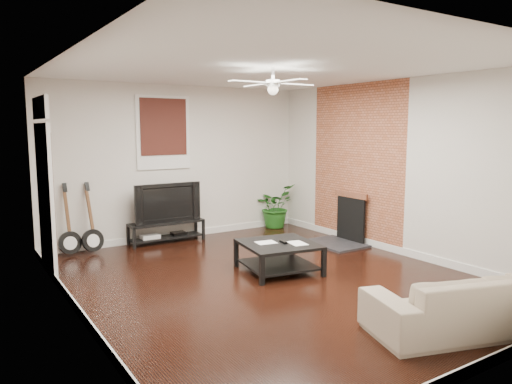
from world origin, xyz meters
The scene contains 13 objects.
room centered at (0.00, 0.00, 1.40)m, with size 5.01×6.01×2.81m.
brick_accent centered at (2.49, 1.00, 1.40)m, with size 0.02×2.20×2.80m, color #A75635.
fireplace centered at (2.20, 1.00, 0.46)m, with size 0.80×1.10×0.92m, color black.
window_back centered at (-0.30, 2.97, 1.95)m, with size 1.00×0.06×1.30m, color #3D1610.
door_left centered at (-2.46, 1.90, 1.25)m, with size 0.08×1.00×2.50m, color white.
tv_stand centered at (-0.36, 2.78, 0.19)m, with size 1.35×0.36×0.38m, color black.
tv centered at (-0.36, 2.80, 0.73)m, with size 1.21×0.16×0.69m, color black.
coffee_table centered at (0.29, 0.27, 0.21)m, with size 0.99×0.99×0.42m, color black.
sofa centered at (0.75, -2.41, 0.30)m, with size 2.07×0.81×0.60m, color #BBA98C.
potted_plant centered at (2.02, 2.82, 0.44)m, with size 0.79×0.69×0.88m, color #1F5E1A.
guitar_left centered at (-2.02, 2.75, 0.59)m, with size 0.36×0.26×1.18m, color black, non-canonical shape.
guitar_right centered at (-1.67, 2.72, 0.59)m, with size 0.36×0.26×1.18m, color black, non-canonical shape.
ceiling_fan centered at (0.00, 0.00, 2.60)m, with size 1.24×1.24×0.32m, color white, non-canonical shape.
Camera 1 is at (-3.59, -5.16, 2.04)m, focal length 33.78 mm.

